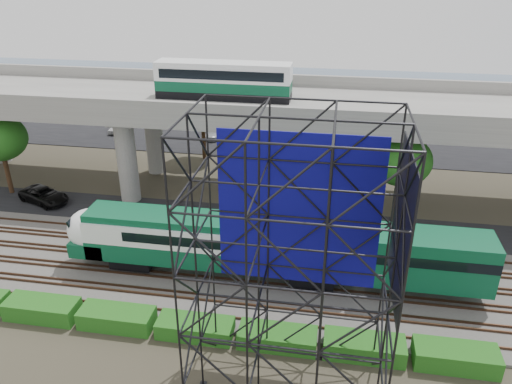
# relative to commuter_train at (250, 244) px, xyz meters

# --- Properties ---
(ground) EXTENTS (140.00, 140.00, 0.00)m
(ground) POSITION_rel_commuter_train_xyz_m (-3.24, -2.00, -2.88)
(ground) COLOR #474233
(ground) RESTS_ON ground
(ballast_bed) EXTENTS (90.00, 12.00, 0.20)m
(ballast_bed) POSITION_rel_commuter_train_xyz_m (-3.24, 0.00, -2.78)
(ballast_bed) COLOR slate
(ballast_bed) RESTS_ON ground
(service_road) EXTENTS (90.00, 5.00, 0.08)m
(service_road) POSITION_rel_commuter_train_xyz_m (-3.24, 8.50, -2.84)
(service_road) COLOR black
(service_road) RESTS_ON ground
(parking_lot) EXTENTS (90.00, 18.00, 0.08)m
(parking_lot) POSITION_rel_commuter_train_xyz_m (-3.24, 32.00, -2.84)
(parking_lot) COLOR black
(parking_lot) RESTS_ON ground
(harbor_water) EXTENTS (140.00, 40.00, 0.03)m
(harbor_water) POSITION_rel_commuter_train_xyz_m (-3.24, 54.00, -2.87)
(harbor_water) COLOR #3F5069
(harbor_water) RESTS_ON ground
(rail_tracks) EXTENTS (90.00, 9.52, 0.16)m
(rail_tracks) POSITION_rel_commuter_train_xyz_m (-3.24, -0.00, -2.60)
(rail_tracks) COLOR #472D1E
(rail_tracks) RESTS_ON ballast_bed
(commuter_train) EXTENTS (29.30, 3.06, 4.30)m
(commuter_train) POSITION_rel_commuter_train_xyz_m (0.00, 0.00, 0.00)
(commuter_train) COLOR black
(commuter_train) RESTS_ON rail_tracks
(overpass) EXTENTS (80.00, 12.00, 12.40)m
(overpass) POSITION_rel_commuter_train_xyz_m (-3.36, 14.00, 5.33)
(overpass) COLOR #9E9B93
(overpass) RESTS_ON ground
(scaffold_tower) EXTENTS (9.36, 6.36, 15.00)m
(scaffold_tower) POSITION_rel_commuter_train_xyz_m (3.75, -9.98, 4.59)
(scaffold_tower) COLOR black
(scaffold_tower) RESTS_ON ground
(hedge_strip) EXTENTS (34.60, 1.80, 1.20)m
(hedge_strip) POSITION_rel_commuter_train_xyz_m (-2.23, -6.30, -2.32)
(hedge_strip) COLOR #125314
(hedge_strip) RESTS_ON ground
(trees) EXTENTS (40.94, 16.94, 7.69)m
(trees) POSITION_rel_commuter_train_xyz_m (-7.90, 14.17, 2.69)
(trees) COLOR #382314
(trees) RESTS_ON ground
(suv) EXTENTS (5.54, 4.02, 1.40)m
(suv) POSITION_rel_commuter_train_xyz_m (-20.91, 8.61, -2.10)
(suv) COLOR black
(suv) RESTS_ON service_road
(parked_cars) EXTENTS (38.60, 9.51, 1.25)m
(parked_cars) POSITION_rel_commuter_train_xyz_m (-3.50, 31.37, -2.20)
(parked_cars) COLOR silver
(parked_cars) RESTS_ON parking_lot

